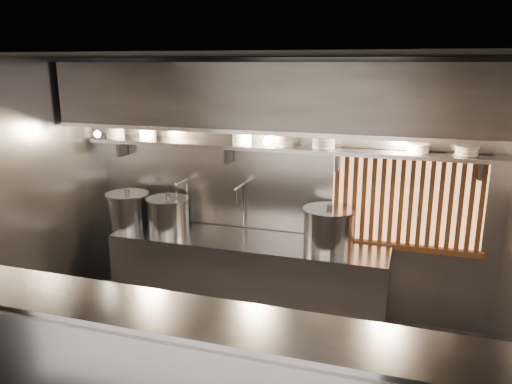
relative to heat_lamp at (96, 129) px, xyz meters
The scene contains 22 objects.
floor 2.93m from the heat_lamp, 24.14° to the right, with size 4.50×4.50×0.00m, color black.
ceiling 2.21m from the heat_lamp, 24.14° to the right, with size 4.50×4.50×0.00m, color black.
wall_back 2.11m from the heat_lamp, 18.89° to the left, with size 4.50×4.50×0.00m, color gray.
wall_left 1.14m from the heat_lamp, 112.49° to the right, with size 3.00×3.00×0.00m, color gray.
cooking_bench 2.29m from the heat_lamp, ahead, with size 3.00×0.70×0.90m, color gray.
bowl_shelf 1.96m from the heat_lamp, 13.90° to the left, with size 4.40×0.34×0.04m, color gray.
exhaust_hood 1.95m from the heat_lamp, ahead, with size 4.40×0.81×0.65m.
wood_screen 3.33m from the heat_lamp, 10.64° to the left, with size 1.56×0.09×1.04m.
faucet_left 1.18m from the heat_lamp, 34.60° to the left, with size 0.04×0.30×0.50m.
faucet_right 1.71m from the heat_lamp, 19.61° to the left, with size 0.04×0.30×0.50m.
heat_lamp is the anchor object (origin of this frame).
pendant_bulb 1.83m from the heat_lamp, 11.00° to the left, with size 0.09×0.09×0.19m.
stock_pot_left 1.02m from the heat_lamp, 62.45° to the left, with size 0.59×0.59×0.44m.
stock_pot_mid 1.21m from the heat_lamp, 25.37° to the left, with size 0.52×0.52×0.41m.
stock_pot_right 2.67m from the heat_lamp, ahead, with size 0.62×0.62×0.45m.
bowl_stack_0 0.49m from the heat_lamp, 98.96° to the left, with size 0.22×0.22×0.13m.
bowl_stack_1 0.59m from the heat_lamp, 53.61° to the left, with size 0.21×0.21×0.17m.
bowl_stack_2 1.56m from the heat_lamp, 17.60° to the left, with size 0.22×0.22×0.17m.
bowl_stack_3 2.00m from the heat_lamp, 13.60° to the left, with size 0.21×0.21×0.13m.
bowl_stack_4 2.41m from the heat_lamp, 11.27° to the left, with size 0.25×0.25×0.17m.
bowl_stack_5 3.30m from the heat_lamp, ahead, with size 0.23×0.23×0.09m.
bowl_stack_6 3.74m from the heat_lamp, ahead, with size 0.22×0.22×0.09m.
Camera 1 is at (1.34, -3.66, 2.75)m, focal length 35.00 mm.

